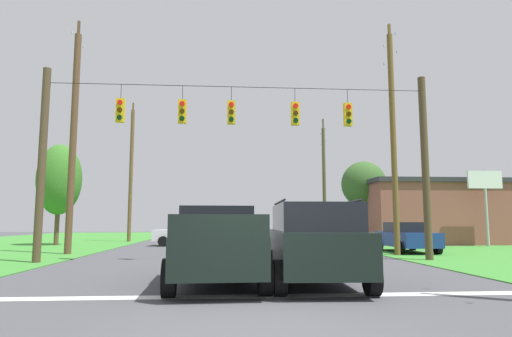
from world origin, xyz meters
name	(u,v)px	position (x,y,z in m)	size (l,w,h in m)	color
ground_plane	(255,318)	(0.00, 0.00, 0.00)	(120.00, 120.00, 0.00)	#47474C
stop_bar_stripe	(248,296)	(0.00, 2.12, 0.00)	(12.72, 0.45, 0.01)	white
lane_dash_0	(238,267)	(0.00, 8.12, 0.00)	(0.15, 2.50, 0.01)	white
lane_dash_1	(234,254)	(0.00, 14.32, 0.00)	(0.15, 2.50, 0.01)	white
lane_dash_2	(231,244)	(0.00, 23.50, 0.00)	(0.15, 2.50, 0.01)	white
lane_dash_3	(229,239)	(0.00, 31.82, 0.00)	(0.15, 2.50, 0.01)	white
overhead_signal_span	(239,153)	(0.08, 10.02, 4.27)	(15.53, 0.31, 7.56)	#4D3D28
pickup_truck	(216,245)	(-0.69, 4.00, 0.97)	(2.43, 5.46, 1.95)	black
suv_black	(313,242)	(1.71, 3.58, 1.06)	(2.36, 4.87, 2.05)	black
distant_car_crossing_white	(188,233)	(-2.77, 21.55, 0.79)	(4.38, 2.19, 1.52)	silver
distant_car_oncoming	(406,237)	(8.68, 14.45, 0.79)	(2.03, 4.31, 1.52)	navy
utility_pole_mid_right	(393,135)	(7.44, 12.55, 5.60)	(0.27, 1.71, 11.08)	brown
utility_pole_far_right	(324,180)	(7.48, 27.15, 4.85)	(0.27, 1.95, 9.80)	brown
utility_pole_mid_left	(73,138)	(-7.84, 14.36, 5.57)	(0.33, 1.83, 11.55)	brown
utility_pole_far_left	(131,173)	(-7.70, 27.33, 5.32)	(0.28, 1.64, 10.88)	brown
tree_roadside_right	(364,184)	(9.57, 23.66, 4.20)	(3.19, 3.19, 5.86)	brown
tree_roadside_far_right	(59,180)	(-11.29, 22.38, 4.28)	(2.82, 2.82, 6.62)	brown
roadside_store	(456,212)	(15.75, 22.52, 2.21)	(12.94, 6.41, 4.74)	brown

